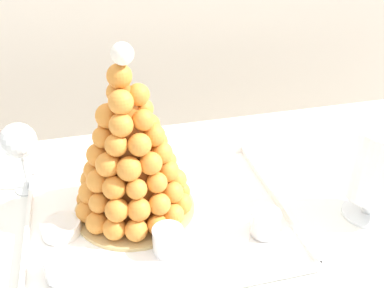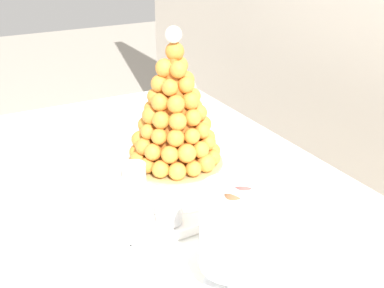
{
  "view_description": "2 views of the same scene",
  "coord_description": "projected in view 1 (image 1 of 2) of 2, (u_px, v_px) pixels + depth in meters",
  "views": [
    {
      "loc": [
        -0.27,
        -0.68,
        1.43
      ],
      "look_at": [
        -0.09,
        0.02,
        0.99
      ],
      "focal_mm": 41.17,
      "sensor_mm": 36.0,
      "label": 1
    },
    {
      "loc": [
        0.88,
        -0.45,
        1.42
      ],
      "look_at": [
        0.07,
        -0.01,
        1.0
      ],
      "focal_mm": 45.78,
      "sensor_mm": 36.0,
      "label": 2
    }
  ],
  "objects": [
    {
      "name": "dessert_cup_mid_left",
      "position": [
        168.0,
        241.0,
        0.85
      ],
      "size": [
        0.06,
        0.06,
        0.05
      ],
      "color": "silver",
      "rests_on": "serving_tray"
    },
    {
      "name": "wine_glass",
      "position": [
        18.0,
        142.0,
        0.98
      ],
      "size": [
        0.08,
        0.08,
        0.17
      ],
      "color": "silver",
      "rests_on": "buffet_table"
    },
    {
      "name": "croquembouche",
      "position": [
        130.0,
        153.0,
        0.9
      ],
      "size": [
        0.26,
        0.26,
        0.38
      ],
      "color": "tan",
      "rests_on": "serving_tray"
    },
    {
      "name": "creme_brulee_ramekin",
      "position": [
        61.0,
        227.0,
        0.9
      ],
      "size": [
        0.08,
        0.08,
        0.03
      ],
      "color": "white",
      "rests_on": "serving_tray"
    },
    {
      "name": "macaron_goblet",
      "position": [
        379.0,
        164.0,
        0.9
      ],
      "size": [
        0.12,
        0.12,
        0.23
      ],
      "color": "white",
      "rests_on": "buffet_table"
    },
    {
      "name": "dessert_cup_left",
      "position": [
        60.0,
        267.0,
        0.79
      ],
      "size": [
        0.06,
        0.06,
        0.05
      ],
      "color": "silver",
      "rests_on": "serving_tray"
    },
    {
      "name": "buffet_table",
      "position": [
        232.0,
        258.0,
        1.0
      ],
      "size": [
        1.68,
        0.94,
        0.8
      ],
      "color": "brown",
      "rests_on": "ground_plane"
    },
    {
      "name": "dessert_cup_centre",
      "position": [
        265.0,
        223.0,
        0.9
      ],
      "size": [
        0.06,
        0.06,
        0.05
      ],
      "color": "silver",
      "rests_on": "serving_tray"
    },
    {
      "name": "serving_tray",
      "position": [
        159.0,
        219.0,
        0.95
      ],
      "size": [
        0.55,
        0.44,
        0.02
      ],
      "color": "white",
      "rests_on": "buffet_table"
    }
  ]
}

